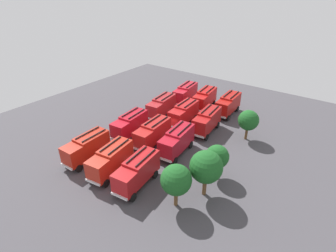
% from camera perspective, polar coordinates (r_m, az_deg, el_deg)
% --- Properties ---
extents(ground_plane, '(62.77, 62.77, 0.00)m').
position_cam_1_polar(ground_plane, '(45.59, 0.00, -1.54)').
color(ground_plane, '#423F44').
extents(fire_truck_0, '(7.42, 3.39, 3.88)m').
position_cam_1_polar(fire_truck_0, '(56.71, 3.77, 7.10)').
color(fire_truck_0, '#AF1622').
rests_on(fire_truck_0, ground).
extents(fire_truck_1, '(7.40, 3.32, 3.88)m').
position_cam_1_polar(fire_truck_1, '(50.51, -1.41, 4.36)').
color(fire_truck_1, maroon).
rests_on(fire_truck_1, ground).
extents(fire_truck_2, '(7.38, 3.25, 3.88)m').
position_cam_1_polar(fire_truck_2, '(44.33, -8.18, 0.39)').
color(fire_truck_2, '#AB101D').
rests_on(fire_truck_2, ground).
extents(fire_truck_3, '(7.27, 2.93, 3.88)m').
position_cam_1_polar(fire_truck_3, '(39.68, -17.12, -4.36)').
color(fire_truck_3, '#A31E10').
rests_on(fire_truck_3, ground).
extents(fire_truck_4, '(7.43, 3.40, 3.88)m').
position_cam_1_polar(fire_truck_4, '(54.43, 7.90, 5.93)').
color(fire_truck_4, '#AF1212').
rests_on(fire_truck_4, ground).
extents(fire_truck_5, '(7.32, 3.08, 3.88)m').
position_cam_1_polar(fire_truck_5, '(47.76, 3.41, 2.81)').
color(fire_truck_5, '#AB1719').
rests_on(fire_truck_5, ground).
extents(fire_truck_6, '(7.33, 3.11, 3.88)m').
position_cam_1_polar(fire_truck_6, '(41.54, -3.32, -1.41)').
color(fire_truck_6, '#A81B19').
rests_on(fire_truck_6, ground).
extents(fire_truck_7, '(7.46, 3.51, 3.88)m').
position_cam_1_polar(fire_truck_7, '(36.28, -12.22, -7.04)').
color(fire_truck_7, '#AD2315').
rests_on(fire_truck_7, ground).
extents(fire_truck_8, '(7.30, 3.02, 3.88)m').
position_cam_1_polar(fire_truck_8, '(52.65, 12.84, 4.67)').
color(fire_truck_8, '#A21410').
rests_on(fire_truck_8, ground).
extents(fire_truck_9, '(7.40, 3.31, 3.88)m').
position_cam_1_polar(fire_truck_9, '(45.57, 8.39, 1.20)').
color(fire_truck_9, '#A31515').
rests_on(fire_truck_9, ground).
extents(fire_truck_10, '(7.40, 3.32, 3.88)m').
position_cam_1_polar(fire_truck_10, '(39.46, 1.92, -3.13)').
color(fire_truck_10, '#A6121F').
rests_on(fire_truck_10, ground).
extents(fire_truck_11, '(7.43, 3.41, 3.88)m').
position_cam_1_polar(fire_truck_11, '(33.71, -6.70, -9.63)').
color(fire_truck_11, '#A81417').
rests_on(fire_truck_11, ground).
extents(firefighter_0, '(0.28, 0.44, 1.62)m').
position_cam_1_polar(firefighter_0, '(47.32, -1.23, 0.90)').
color(firefighter_0, black).
rests_on(firefighter_0, ground).
extents(firefighter_1, '(0.45, 0.30, 1.60)m').
position_cam_1_polar(firefighter_1, '(54.03, -1.57, 4.57)').
color(firefighter_1, black).
rests_on(firefighter_1, ground).
extents(tree_0, '(3.31, 3.31, 5.13)m').
position_cam_1_polar(tree_0, '(44.19, 16.93, 1.17)').
color(tree_0, brown).
rests_on(tree_0, ground).
extents(tree_1, '(3.08, 3.08, 4.77)m').
position_cam_1_polar(tree_1, '(34.74, 10.53, -6.50)').
color(tree_1, brown).
rests_on(tree_1, ground).
extents(tree_2, '(3.93, 3.93, 6.10)m').
position_cam_1_polar(tree_2, '(31.26, 8.21, -8.73)').
color(tree_2, brown).
rests_on(tree_2, ground).
extents(tree_3, '(3.55, 3.55, 5.51)m').
position_cam_1_polar(tree_3, '(29.80, 1.77, -11.53)').
color(tree_3, brown).
rests_on(tree_3, ground).
extents(traffic_cone_0, '(0.47, 0.47, 0.68)m').
position_cam_1_polar(traffic_cone_0, '(57.50, 0.31, 5.52)').
color(traffic_cone_0, '#F2600C').
rests_on(traffic_cone_0, ground).
extents(traffic_cone_1, '(0.42, 0.42, 0.61)m').
position_cam_1_polar(traffic_cone_1, '(42.48, -12.03, -4.25)').
color(traffic_cone_1, '#F2600C').
rests_on(traffic_cone_1, ground).
extents(traffic_cone_2, '(0.44, 0.44, 0.63)m').
position_cam_1_polar(traffic_cone_2, '(47.13, -2.28, -0.05)').
color(traffic_cone_2, '#F2600C').
rests_on(traffic_cone_2, ground).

